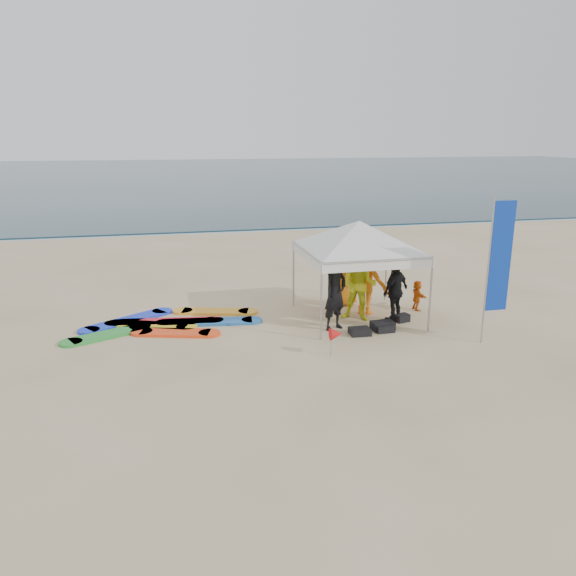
{
  "coord_description": "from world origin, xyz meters",
  "views": [
    {
      "loc": [
        -3.37,
        -10.01,
        4.75
      ],
      "look_at": [
        -0.47,
        2.6,
        1.2
      ],
      "focal_mm": 35.0,
      "sensor_mm": 36.0,
      "label": 1
    }
  ],
  "objects_px": {
    "person_seated": "(417,295)",
    "feather_flag": "(499,258)",
    "person_black_b": "(395,291)",
    "marker_pennant": "(336,334)",
    "person_orange_b": "(345,273)",
    "person_orange_a": "(367,279)",
    "person_black_a": "(335,293)",
    "surfboard_spread": "(166,324)",
    "person_yellow": "(359,285)",
    "canopy_tent": "(359,221)"
  },
  "relations": [
    {
      "from": "canopy_tent",
      "to": "feather_flag",
      "type": "distance_m",
      "value": 3.54
    },
    {
      "from": "feather_flag",
      "to": "surfboard_spread",
      "type": "bearing_deg",
      "value": 158.41
    },
    {
      "from": "person_seated",
      "to": "canopy_tent",
      "type": "height_order",
      "value": "canopy_tent"
    },
    {
      "from": "feather_flag",
      "to": "person_yellow",
      "type": "bearing_deg",
      "value": 138.34
    },
    {
      "from": "person_orange_b",
      "to": "surfboard_spread",
      "type": "height_order",
      "value": "person_orange_b"
    },
    {
      "from": "person_orange_a",
      "to": "canopy_tent",
      "type": "relative_size",
      "value": 0.49
    },
    {
      "from": "person_orange_b",
      "to": "feather_flag",
      "type": "xyz_separation_m",
      "value": [
        2.47,
        -3.57,
        1.06
      ]
    },
    {
      "from": "person_orange_a",
      "to": "person_orange_b",
      "type": "relative_size",
      "value": 1.01
    },
    {
      "from": "person_black_b",
      "to": "marker_pennant",
      "type": "xyz_separation_m",
      "value": [
        -2.21,
        -1.91,
        -0.34
      ]
    },
    {
      "from": "person_black_a",
      "to": "person_black_b",
      "type": "distance_m",
      "value": 1.74
    },
    {
      "from": "person_yellow",
      "to": "marker_pennant",
      "type": "relative_size",
      "value": 3.01
    },
    {
      "from": "person_orange_a",
      "to": "surfboard_spread",
      "type": "xyz_separation_m",
      "value": [
        -5.37,
        0.23,
        -0.93
      ]
    },
    {
      "from": "person_orange_a",
      "to": "person_orange_b",
      "type": "distance_m",
      "value": 0.9
    },
    {
      "from": "person_orange_a",
      "to": "feather_flag",
      "type": "relative_size",
      "value": 0.56
    },
    {
      "from": "person_orange_a",
      "to": "person_orange_b",
      "type": "height_order",
      "value": "person_orange_a"
    },
    {
      "from": "person_yellow",
      "to": "marker_pennant",
      "type": "distance_m",
      "value": 2.63
    },
    {
      "from": "surfboard_spread",
      "to": "marker_pennant",
      "type": "bearing_deg",
      "value": -38.89
    },
    {
      "from": "person_seated",
      "to": "feather_flag",
      "type": "distance_m",
      "value": 3.21
    },
    {
      "from": "marker_pennant",
      "to": "person_black_b",
      "type": "bearing_deg",
      "value": 40.83
    },
    {
      "from": "person_orange_a",
      "to": "marker_pennant",
      "type": "xyz_separation_m",
      "value": [
        -1.72,
        -2.71,
        -0.47
      ]
    },
    {
      "from": "person_black_a",
      "to": "person_orange_a",
      "type": "height_order",
      "value": "person_orange_a"
    },
    {
      "from": "person_yellow",
      "to": "person_seated",
      "type": "bearing_deg",
      "value": 44.71
    },
    {
      "from": "person_orange_a",
      "to": "marker_pennant",
      "type": "bearing_deg",
      "value": 101.77
    },
    {
      "from": "canopy_tent",
      "to": "person_orange_a",
      "type": "bearing_deg",
      "value": 38.57
    },
    {
      "from": "person_black_a",
      "to": "person_yellow",
      "type": "height_order",
      "value": "person_yellow"
    },
    {
      "from": "person_orange_a",
      "to": "person_black_b",
      "type": "bearing_deg",
      "value": 165.62
    },
    {
      "from": "person_orange_a",
      "to": "person_seated",
      "type": "bearing_deg",
      "value": -136.55
    },
    {
      "from": "person_yellow",
      "to": "person_orange_a",
      "type": "height_order",
      "value": "person_orange_a"
    },
    {
      "from": "surfboard_spread",
      "to": "feather_flag",
      "type": "bearing_deg",
      "value": -21.59
    },
    {
      "from": "person_black_a",
      "to": "feather_flag",
      "type": "xyz_separation_m",
      "value": [
        3.35,
        -1.69,
        1.06
      ]
    },
    {
      "from": "person_yellow",
      "to": "feather_flag",
      "type": "height_order",
      "value": "feather_flag"
    },
    {
      "from": "person_orange_a",
      "to": "surfboard_spread",
      "type": "bearing_deg",
      "value": 41.63
    },
    {
      "from": "person_black_b",
      "to": "person_seated",
      "type": "distance_m",
      "value": 1.35
    },
    {
      "from": "person_yellow",
      "to": "feather_flag",
      "type": "bearing_deg",
      "value": -10.9
    },
    {
      "from": "person_orange_a",
      "to": "person_black_b",
      "type": "xyz_separation_m",
      "value": [
        0.49,
        -0.8,
        -0.13
      ]
    },
    {
      "from": "person_orange_a",
      "to": "surfboard_spread",
      "type": "distance_m",
      "value": 5.45
    },
    {
      "from": "person_yellow",
      "to": "person_orange_b",
      "type": "distance_m",
      "value": 1.33
    },
    {
      "from": "person_orange_a",
      "to": "canopy_tent",
      "type": "bearing_deg",
      "value": 82.68
    },
    {
      "from": "person_black_b",
      "to": "canopy_tent",
      "type": "bearing_deg",
      "value": -62.23
    },
    {
      "from": "person_black_a",
      "to": "feather_flag",
      "type": "relative_size",
      "value": 0.56
    },
    {
      "from": "canopy_tent",
      "to": "person_yellow",
      "type": "bearing_deg",
      "value": -96.21
    },
    {
      "from": "person_orange_a",
      "to": "person_orange_b",
      "type": "bearing_deg",
      "value": -23.63
    },
    {
      "from": "person_yellow",
      "to": "person_orange_a",
      "type": "bearing_deg",
      "value": 81.84
    },
    {
      "from": "person_black_a",
      "to": "person_seated",
      "type": "distance_m",
      "value": 2.96
    },
    {
      "from": "canopy_tent",
      "to": "feather_flag",
      "type": "relative_size",
      "value": 1.15
    },
    {
      "from": "person_black_b",
      "to": "marker_pennant",
      "type": "height_order",
      "value": "person_black_b"
    },
    {
      "from": "feather_flag",
      "to": "surfboard_spread",
      "type": "distance_m",
      "value": 8.3
    },
    {
      "from": "person_black_b",
      "to": "marker_pennant",
      "type": "distance_m",
      "value": 2.94
    },
    {
      "from": "person_orange_a",
      "to": "feather_flag",
      "type": "distance_m",
      "value": 3.62
    },
    {
      "from": "person_black_a",
      "to": "surfboard_spread",
      "type": "height_order",
      "value": "person_black_a"
    }
  ]
}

